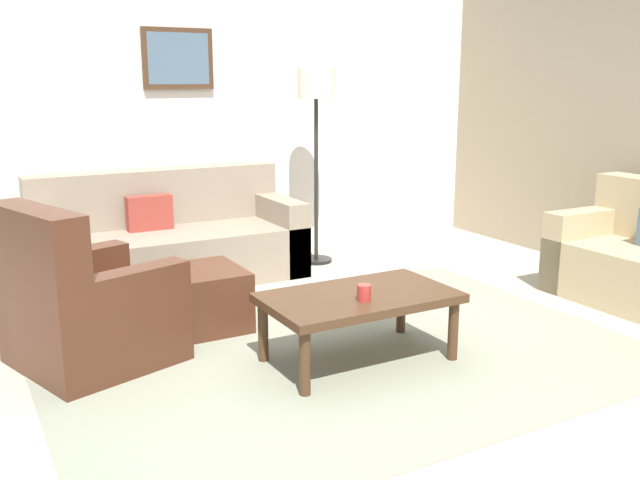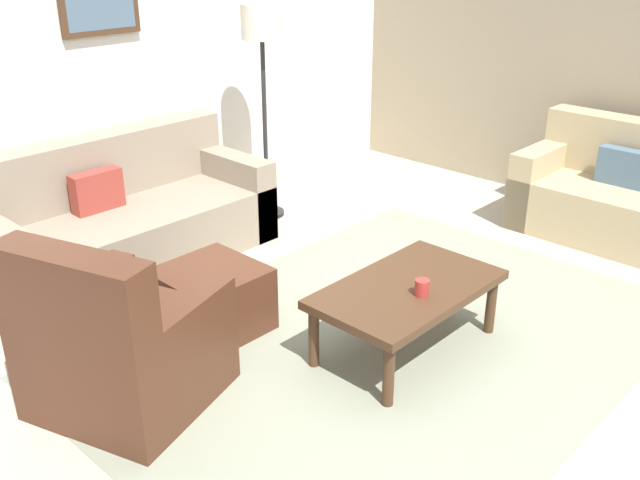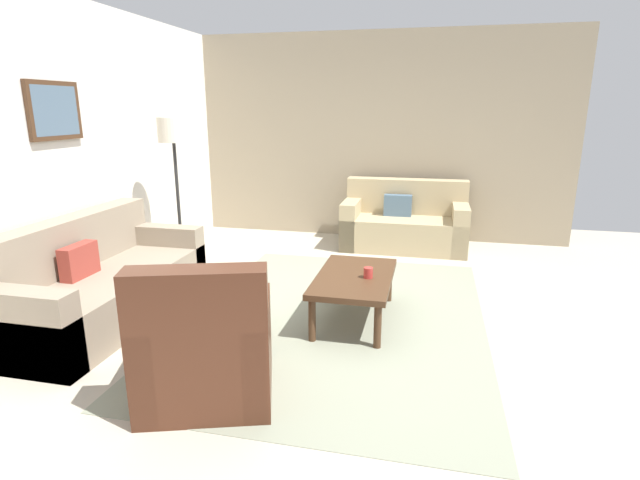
{
  "view_description": "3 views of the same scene",
  "coord_description": "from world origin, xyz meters",
  "px_view_note": "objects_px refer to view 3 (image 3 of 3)",
  "views": [
    {
      "loc": [
        -2.05,
        -3.4,
        1.62
      ],
      "look_at": [
        0.06,
        0.4,
        0.61
      ],
      "focal_mm": 39.19,
      "sensor_mm": 36.0,
      "label": 1
    },
    {
      "loc": [
        -2.88,
        -2.19,
        2.25
      ],
      "look_at": [
        -0.24,
        0.29,
        0.63
      ],
      "focal_mm": 39.8,
      "sensor_mm": 36.0,
      "label": 2
    },
    {
      "loc": [
        -3.96,
        -0.74,
        1.81
      ],
      "look_at": [
        0.09,
        0.18,
        0.68
      ],
      "focal_mm": 27.53,
      "sensor_mm": 36.0,
      "label": 3
    }
  ],
  "objects_px": {
    "couch_loveseat": "(405,224)",
    "cup": "(368,273)",
    "armchair_leather": "(206,355)",
    "coffee_table": "(354,281)",
    "ottoman": "(221,316)",
    "lamp_standing": "(174,146)",
    "couch_main": "(94,285)",
    "framed_artwork": "(55,111)"
  },
  "relations": [
    {
      "from": "couch_loveseat",
      "to": "cup",
      "type": "bearing_deg",
      "value": 176.27
    },
    {
      "from": "armchair_leather",
      "to": "coffee_table",
      "type": "relative_size",
      "value": 0.92
    },
    {
      "from": "ottoman",
      "to": "coffee_table",
      "type": "relative_size",
      "value": 0.51
    },
    {
      "from": "cup",
      "to": "lamp_standing",
      "type": "height_order",
      "value": "lamp_standing"
    },
    {
      "from": "couch_main",
      "to": "armchair_leather",
      "type": "relative_size",
      "value": 2.08
    },
    {
      "from": "couch_loveseat",
      "to": "armchair_leather",
      "type": "xyz_separation_m",
      "value": [
        -3.89,
        1.01,
        0.0
      ]
    },
    {
      "from": "framed_artwork",
      "to": "couch_main",
      "type": "bearing_deg",
      "value": -125.48
    },
    {
      "from": "armchair_leather",
      "to": "couch_main",
      "type": "bearing_deg",
      "value": 57.75
    },
    {
      "from": "couch_main",
      "to": "coffee_table",
      "type": "relative_size",
      "value": 1.9
    },
    {
      "from": "armchair_leather",
      "to": "coffee_table",
      "type": "distance_m",
      "value": 1.59
    },
    {
      "from": "ottoman",
      "to": "framed_artwork",
      "type": "bearing_deg",
      "value": 74.4
    },
    {
      "from": "ottoman",
      "to": "framed_artwork",
      "type": "xyz_separation_m",
      "value": [
        0.47,
        1.69,
        1.58
      ]
    },
    {
      "from": "lamp_standing",
      "to": "framed_artwork",
      "type": "relative_size",
      "value": 2.81
    },
    {
      "from": "coffee_table",
      "to": "framed_artwork",
      "type": "relative_size",
      "value": 1.81
    },
    {
      "from": "couch_main",
      "to": "cup",
      "type": "relative_size",
      "value": 22.82
    },
    {
      "from": "couch_main",
      "to": "framed_artwork",
      "type": "height_order",
      "value": "framed_artwork"
    },
    {
      "from": "couch_main",
      "to": "cup",
      "type": "xyz_separation_m",
      "value": [
        0.41,
        -2.37,
        0.16
      ]
    },
    {
      "from": "cup",
      "to": "lamp_standing",
      "type": "relative_size",
      "value": 0.05
    },
    {
      "from": "ottoman",
      "to": "cup",
      "type": "height_order",
      "value": "cup"
    },
    {
      "from": "ottoman",
      "to": "framed_artwork",
      "type": "relative_size",
      "value": 0.92
    },
    {
      "from": "couch_main",
      "to": "armchair_leather",
      "type": "distance_m",
      "value": 1.8
    },
    {
      "from": "armchair_leather",
      "to": "framed_artwork",
      "type": "bearing_deg",
      "value": 57.03
    },
    {
      "from": "coffee_table",
      "to": "framed_artwork",
      "type": "xyz_separation_m",
      "value": [
        -0.16,
        2.66,
        1.42
      ]
    },
    {
      "from": "coffee_table",
      "to": "cup",
      "type": "relative_size",
      "value": 11.99
    },
    {
      "from": "armchair_leather",
      "to": "cup",
      "type": "relative_size",
      "value": 10.98
    },
    {
      "from": "ottoman",
      "to": "lamp_standing",
      "type": "relative_size",
      "value": 0.33
    },
    {
      "from": "ottoman",
      "to": "lamp_standing",
      "type": "xyz_separation_m",
      "value": [
        1.5,
        1.14,
        1.21
      ]
    },
    {
      "from": "couch_loveseat",
      "to": "lamp_standing",
      "type": "bearing_deg",
      "value": 123.7
    },
    {
      "from": "ottoman",
      "to": "coffee_table",
      "type": "xyz_separation_m",
      "value": [
        0.63,
        -0.97,
        0.16
      ]
    },
    {
      "from": "armchair_leather",
      "to": "framed_artwork",
      "type": "relative_size",
      "value": 1.65
    },
    {
      "from": "ottoman",
      "to": "coffee_table",
      "type": "distance_m",
      "value": 1.17
    },
    {
      "from": "armchair_leather",
      "to": "lamp_standing",
      "type": "xyz_separation_m",
      "value": [
        2.29,
        1.39,
        1.1
      ]
    },
    {
      "from": "ottoman",
      "to": "cup",
      "type": "distance_m",
      "value": 1.27
    },
    {
      "from": "couch_loveseat",
      "to": "coffee_table",
      "type": "relative_size",
      "value": 1.45
    },
    {
      "from": "couch_main",
      "to": "lamp_standing",
      "type": "relative_size",
      "value": 1.22
    },
    {
      "from": "couch_loveseat",
      "to": "armchair_leather",
      "type": "relative_size",
      "value": 1.59
    },
    {
      "from": "cup",
      "to": "framed_artwork",
      "type": "distance_m",
      "value": 3.08
    },
    {
      "from": "ottoman",
      "to": "cup",
      "type": "relative_size",
      "value": 6.1
    },
    {
      "from": "armchair_leather",
      "to": "coffee_table",
      "type": "height_order",
      "value": "armchair_leather"
    },
    {
      "from": "couch_main",
      "to": "ottoman",
      "type": "distance_m",
      "value": 1.29
    },
    {
      "from": "armchair_leather",
      "to": "coffee_table",
      "type": "xyz_separation_m",
      "value": [
        1.41,
        -0.72,
        0.05
      ]
    },
    {
      "from": "couch_main",
      "to": "framed_artwork",
      "type": "bearing_deg",
      "value": 54.52
    }
  ]
}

